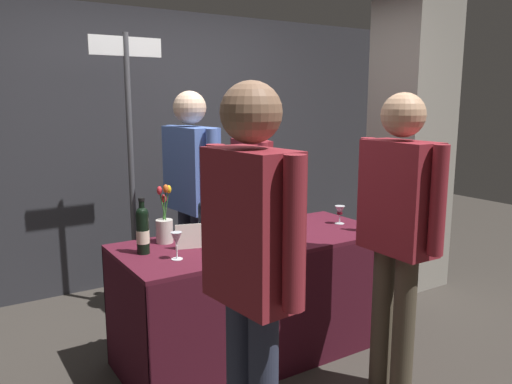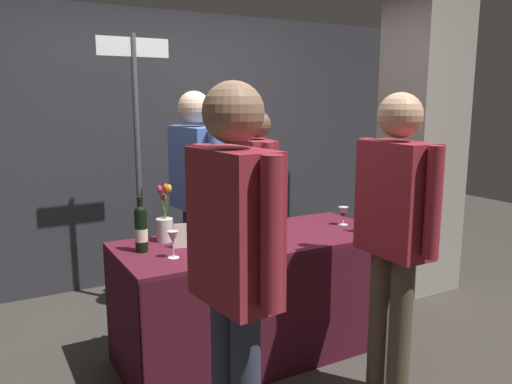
% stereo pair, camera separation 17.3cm
% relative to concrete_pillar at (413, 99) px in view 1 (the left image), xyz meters
% --- Properties ---
extents(ground_plane, '(12.00, 12.00, 0.00)m').
position_rel_concrete_pillar_xyz_m(ground_plane, '(-1.87, -0.39, -1.66)').
color(ground_plane, '#38332D').
extents(back_partition, '(7.04, 0.12, 2.44)m').
position_rel_concrete_pillar_xyz_m(back_partition, '(-1.87, 1.39, -0.44)').
color(back_partition, '#2D2D33').
rests_on(back_partition, ground_plane).
extents(concrete_pillar, '(0.55, 0.55, 3.32)m').
position_rel_concrete_pillar_xyz_m(concrete_pillar, '(0.00, 0.00, 0.00)').
color(concrete_pillar, gray).
rests_on(concrete_pillar, ground_plane).
extents(tasting_table, '(1.76, 0.75, 0.78)m').
position_rel_concrete_pillar_xyz_m(tasting_table, '(-1.87, -0.39, -1.11)').
color(tasting_table, '#4C1423').
rests_on(tasting_table, ground_plane).
extents(featured_wine_bottle, '(0.07, 0.07, 0.30)m').
position_rel_concrete_pillar_xyz_m(featured_wine_bottle, '(-2.10, -0.47, -0.75)').
color(featured_wine_bottle, '#38230F').
rests_on(featured_wine_bottle, tasting_table).
extents(display_bottle_0, '(0.07, 0.07, 0.33)m').
position_rel_concrete_pillar_xyz_m(display_bottle_0, '(-2.59, -0.32, -0.73)').
color(display_bottle_0, black).
rests_on(display_bottle_0, tasting_table).
extents(display_bottle_1, '(0.07, 0.07, 0.35)m').
position_rel_concrete_pillar_xyz_m(display_bottle_1, '(-2.22, -0.35, -0.73)').
color(display_bottle_1, '#192333').
rests_on(display_bottle_1, tasting_table).
extents(display_bottle_2, '(0.07, 0.07, 0.33)m').
position_rel_concrete_pillar_xyz_m(display_bottle_2, '(-1.14, -0.66, -0.74)').
color(display_bottle_2, black).
rests_on(display_bottle_2, tasting_table).
extents(display_bottle_3, '(0.08, 0.08, 0.34)m').
position_rel_concrete_pillar_xyz_m(display_bottle_3, '(-2.06, -0.33, -0.72)').
color(display_bottle_3, '#192333').
rests_on(display_bottle_3, tasting_table).
extents(wine_glass_near_vendor, '(0.06, 0.06, 0.15)m').
position_rel_concrete_pillar_xyz_m(wine_glass_near_vendor, '(-2.47, -0.52, -0.76)').
color(wine_glass_near_vendor, silver).
rests_on(wine_glass_near_vendor, tasting_table).
extents(wine_glass_mid, '(0.07, 0.07, 0.13)m').
position_rel_concrete_pillar_xyz_m(wine_glass_mid, '(-1.16, -0.39, -0.78)').
color(wine_glass_mid, silver).
rests_on(wine_glass_mid, tasting_table).
extents(flower_vase, '(0.11, 0.11, 0.37)m').
position_rel_concrete_pillar_xyz_m(flower_vase, '(-2.40, -0.17, -0.77)').
color(flower_vase, silver).
rests_on(flower_vase, tasting_table).
extents(brochure_stand, '(0.16, 0.06, 0.15)m').
position_rel_concrete_pillar_xyz_m(brochure_stand, '(-2.33, -0.37, -0.80)').
color(brochure_stand, silver).
rests_on(brochure_stand, tasting_table).
extents(vendor_presenter, '(0.25, 0.65, 1.72)m').
position_rel_concrete_pillar_xyz_m(vendor_presenter, '(-2.00, 0.29, -0.61)').
color(vendor_presenter, '#2D3347').
rests_on(vendor_presenter, ground_plane).
extents(vendor_assistant, '(0.29, 0.59, 1.57)m').
position_rel_concrete_pillar_xyz_m(vendor_assistant, '(-1.39, 0.43, -0.72)').
color(vendor_assistant, '#4C4233').
rests_on(vendor_assistant, ground_plane).
extents(taster_foreground_right, '(0.25, 0.57, 1.73)m').
position_rel_concrete_pillar_xyz_m(taster_foreground_right, '(-2.54, -1.41, -0.62)').
color(taster_foreground_right, '#2D3347').
rests_on(taster_foreground_right, ground_plane).
extents(taster_foreground_left, '(0.23, 0.58, 1.70)m').
position_rel_concrete_pillar_xyz_m(taster_foreground_left, '(-1.49, -1.21, -0.64)').
color(taster_foreground_left, '#4C4233').
rests_on(taster_foreground_left, ground_plane).
extents(booth_signpost, '(0.55, 0.04, 2.14)m').
position_rel_concrete_pillar_xyz_m(booth_signpost, '(-2.29, 0.74, -0.37)').
color(booth_signpost, '#47474C').
rests_on(booth_signpost, ground_plane).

